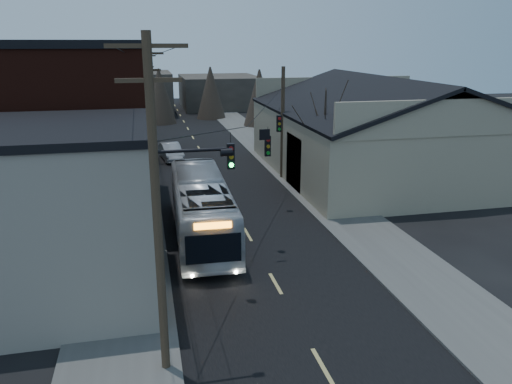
% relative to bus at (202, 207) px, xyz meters
% --- Properties ---
extents(road_surface, '(9.00, 110.00, 0.02)m').
position_rel_bus_xyz_m(road_surface, '(2.46, 15.62, -1.65)').
color(road_surface, black).
rests_on(road_surface, ground).
extents(sidewalk_left, '(4.00, 110.00, 0.12)m').
position_rel_bus_xyz_m(sidewalk_left, '(-4.04, 15.62, -1.60)').
color(sidewalk_left, '#474744').
rests_on(sidewalk_left, ground).
extents(sidewalk_right, '(4.00, 110.00, 0.12)m').
position_rel_bus_xyz_m(sidewalk_right, '(8.96, 15.62, -1.60)').
color(sidewalk_right, '#474744').
rests_on(sidewalk_right, ground).
extents(building_clapboard, '(8.00, 8.00, 7.00)m').
position_rel_bus_xyz_m(building_clapboard, '(-6.54, -5.38, 1.84)').
color(building_clapboard, gray).
rests_on(building_clapboard, ground).
extents(building_brick, '(10.00, 12.00, 10.00)m').
position_rel_bus_xyz_m(building_brick, '(-7.54, 5.62, 3.34)').
color(building_brick, '#33120B').
rests_on(building_brick, ground).
extents(building_left_far, '(9.00, 14.00, 7.00)m').
position_rel_bus_xyz_m(building_left_far, '(-7.04, 21.62, 1.84)').
color(building_left_far, '#2F2A25').
rests_on(building_left_far, ground).
extents(warehouse, '(16.16, 20.60, 7.73)m').
position_rel_bus_xyz_m(warehouse, '(15.46, 10.62, 1.04)').
color(warehouse, gray).
rests_on(warehouse, ground).
extents(building_far_left, '(10.00, 12.00, 6.00)m').
position_rel_bus_xyz_m(building_far_left, '(-3.54, 50.62, 1.34)').
color(building_far_left, '#2F2A25').
rests_on(building_far_left, ground).
extents(building_far_right, '(12.00, 14.00, 5.00)m').
position_rel_bus_xyz_m(building_far_right, '(9.46, 55.62, 0.84)').
color(building_far_right, '#2F2A25').
rests_on(building_far_right, ground).
extents(bare_tree, '(0.40, 0.40, 7.20)m').
position_rel_bus_xyz_m(bare_tree, '(8.96, 5.62, 1.94)').
color(bare_tree, black).
rests_on(bare_tree, ground).
extents(utility_lines, '(11.24, 45.28, 10.50)m').
position_rel_bus_xyz_m(utility_lines, '(-0.65, 9.76, 3.30)').
color(utility_lines, '#382B1E').
rests_on(utility_lines, ground).
extents(bus, '(3.14, 11.98, 3.31)m').
position_rel_bus_xyz_m(bus, '(0.00, 0.00, 0.00)').
color(bus, '#B0B5BC').
rests_on(bus, ground).
extents(parked_car, '(2.16, 4.69, 1.49)m').
position_rel_bus_xyz_m(parked_car, '(-0.54, 19.05, -0.91)').
color(parked_car, '#94969B').
rests_on(parked_car, ground).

